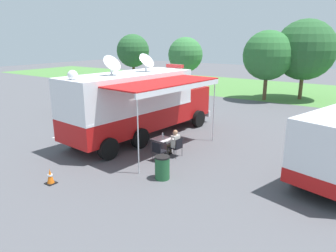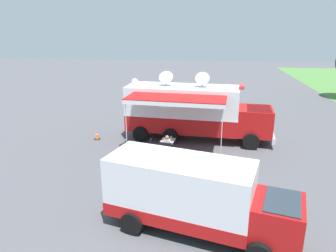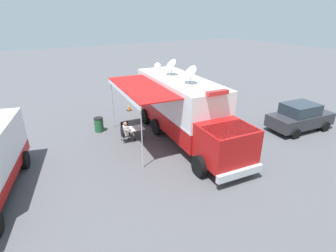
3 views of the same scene
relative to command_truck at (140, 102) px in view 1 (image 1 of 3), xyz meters
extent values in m
plane|color=#515156|center=(-0.10, -0.74, -1.95)|extent=(100.00, 100.00, 0.00)
cube|color=#4C7F3D|center=(-0.10, 20.62, -1.94)|extent=(80.00, 14.00, 0.01)
cube|color=silver|center=(-3.61, -0.46, -1.94)|extent=(0.55, 4.79, 0.01)
cube|color=#B71414|center=(-0.10, -0.74, -0.80)|extent=(3.14, 7.40, 1.10)
cube|color=white|center=(-0.10, -0.74, 0.60)|extent=(3.14, 7.40, 1.70)
cube|color=white|center=(-0.10, -0.74, -0.25)|extent=(3.16, 7.42, 0.10)
cube|color=#B71414|center=(0.32, 3.89, -0.50)|extent=(2.48, 2.30, 1.70)
cube|color=#28333D|center=(0.34, 4.09, 0.00)|extent=(2.27, 1.66, 0.70)
cube|color=silver|center=(0.42, 5.01, -1.40)|extent=(2.38, 0.41, 0.36)
cylinder|color=black|center=(-0.94, 3.80, -1.45)|extent=(0.39, 1.02, 1.00)
cylinder|color=black|center=(1.55, 3.58, -1.45)|extent=(0.39, 1.02, 1.00)
cylinder|color=black|center=(-1.39, -1.17, -1.45)|extent=(0.39, 1.02, 1.00)
cylinder|color=black|center=(1.10, -1.39, -1.45)|extent=(0.39, 1.02, 1.00)
cylinder|color=black|center=(-1.57, -3.14, -1.45)|extent=(0.39, 1.02, 1.00)
cylinder|color=black|center=(0.92, -3.37, -1.45)|extent=(0.39, 1.02, 1.00)
cube|color=white|center=(-0.10, -0.74, 1.50)|extent=(3.14, 7.40, 0.10)
cube|color=red|center=(0.23, 2.94, 1.67)|extent=(1.12, 0.38, 0.20)
cylinder|color=silver|center=(-0.20, -1.82, 1.78)|extent=(0.10, 0.10, 0.45)
cone|color=silver|center=(-0.05, -1.83, 2.18)|extent=(0.79, 0.96, 0.81)
cylinder|color=silver|center=(0.01, 0.51, 1.78)|extent=(0.10, 0.10, 0.45)
cone|color=silver|center=(0.16, 0.50, 2.18)|extent=(0.79, 0.96, 0.81)
sphere|color=white|center=(-0.39, -3.93, 1.73)|extent=(0.44, 0.44, 0.44)
cube|color=red|center=(2.24, -0.95, 1.30)|extent=(2.71, 5.94, 0.06)
cube|color=white|center=(3.30, -1.05, 1.16)|extent=(0.60, 5.74, 0.24)
cylinder|color=silver|center=(3.48, 1.67, -0.32)|extent=(0.05, 0.05, 3.25)
cylinder|color=silver|center=(2.99, -3.76, -0.32)|extent=(0.05, 0.05, 3.25)
cube|color=silver|center=(2.43, -1.39, -1.23)|extent=(0.87, 0.87, 0.03)
cylinder|color=#333338|center=(2.09, -0.99, -1.60)|extent=(0.03, 0.03, 0.70)
cylinder|color=#333338|center=(2.83, -1.06, -1.60)|extent=(0.03, 0.03, 0.70)
cylinder|color=#333338|center=(2.03, -1.73, -1.60)|extent=(0.03, 0.03, 0.70)
cylinder|color=#333338|center=(2.76, -1.80, -1.60)|extent=(0.03, 0.03, 0.70)
cylinder|color=silver|center=(2.33, -1.22, -1.12)|extent=(0.07, 0.07, 0.20)
cylinder|color=white|center=(2.33, -1.22, -1.01)|extent=(0.04, 0.04, 0.02)
cube|color=black|center=(3.13, -1.37, -1.53)|extent=(0.52, 0.52, 0.04)
cube|color=black|center=(3.35, -1.39, -1.30)|extent=(0.08, 0.48, 0.44)
cylinder|color=#333338|center=(2.89, -1.56, -1.74)|extent=(0.02, 0.02, 0.42)
cylinder|color=#333338|center=(2.93, -1.13, -1.74)|extent=(0.02, 0.02, 0.42)
cylinder|color=#333338|center=(3.33, -1.60, -1.74)|extent=(0.02, 0.02, 0.42)
cylinder|color=#333338|center=(3.37, -1.17, -1.74)|extent=(0.02, 0.02, 0.42)
cube|color=black|center=(2.83, -2.14, -1.53)|extent=(0.52, 0.52, 0.04)
cube|color=black|center=(2.81, -2.36, -1.30)|extent=(0.48, 0.08, 0.44)
cylinder|color=#333338|center=(2.63, -1.91, -1.74)|extent=(0.02, 0.02, 0.42)
cylinder|color=#333338|center=(3.07, -1.94, -1.74)|extent=(0.02, 0.02, 0.42)
cylinder|color=#333338|center=(2.59, -2.34, -1.74)|extent=(0.02, 0.02, 0.42)
cylinder|color=#333338|center=(3.03, -2.38, -1.74)|extent=(0.02, 0.02, 0.42)
cube|color=silver|center=(3.13, -1.37, -1.23)|extent=(0.27, 0.38, 0.56)
sphere|color=#A37556|center=(3.13, -1.37, -0.81)|extent=(0.22, 0.22, 0.22)
cylinder|color=silver|center=(2.99, -1.58, -1.19)|extent=(0.43, 0.13, 0.34)
cylinder|color=silver|center=(3.03, -1.13, -1.19)|extent=(0.43, 0.13, 0.34)
cylinder|color=#383323|center=(2.94, -1.45, -1.51)|extent=(0.39, 0.16, 0.13)
cylinder|color=#383323|center=(2.76, -1.43, -1.74)|extent=(0.11, 0.11, 0.42)
cube|color=black|center=(2.70, -1.43, -1.91)|extent=(0.25, 0.12, 0.07)
cylinder|color=#383323|center=(2.96, -1.25, -1.51)|extent=(0.39, 0.16, 0.13)
cylinder|color=#383323|center=(2.78, -1.23, -1.74)|extent=(0.11, 0.11, 0.42)
cube|color=black|center=(2.72, -1.23, -1.91)|extent=(0.25, 0.12, 0.07)
cylinder|color=#235B33|center=(4.03, -3.63, -1.52)|extent=(0.56, 0.56, 0.85)
cylinder|color=black|center=(4.03, -3.63, -1.07)|extent=(0.57, 0.57, 0.06)
cube|color=black|center=(0.89, -6.32, -1.93)|extent=(0.36, 0.36, 0.03)
cone|color=orange|center=(0.89, -6.32, -1.64)|extent=(0.26, 0.26, 0.55)
cylinder|color=white|center=(0.89, -6.32, -1.61)|extent=(0.17, 0.17, 0.06)
cylinder|color=black|center=(8.39, -1.21, -1.53)|extent=(0.47, 0.88, 0.84)
cube|color=#2D2D33|center=(-7.14, 2.57, -1.25)|extent=(4.35, 2.20, 0.76)
cube|color=#28333D|center=(-7.00, 2.55, -0.53)|extent=(2.24, 1.80, 0.68)
cylinder|color=black|center=(-8.53, 1.80, -1.63)|extent=(0.66, 0.28, 0.64)
cylinder|color=black|center=(-8.35, 3.59, -1.63)|extent=(0.66, 0.28, 0.64)
cylinder|color=black|center=(-5.94, 1.54, -1.63)|extent=(0.66, 0.28, 0.64)
cylinder|color=black|center=(-5.76, 3.34, -1.63)|extent=(0.66, 0.28, 0.64)
cylinder|color=brown|center=(-13.88, 15.58, -0.69)|extent=(0.32, 0.32, 2.51)
sphere|color=#285B2D|center=(-13.88, 15.58, 1.86)|extent=(3.71, 3.71, 3.71)
cylinder|color=brown|center=(-6.88, 15.67, -0.79)|extent=(0.32, 0.32, 2.31)
sphere|color=#387A3D|center=(-6.88, 15.67, 1.61)|extent=(3.54, 3.54, 3.54)
cylinder|color=brown|center=(2.00, 14.44, -0.77)|extent=(0.32, 0.32, 2.35)
sphere|color=#2D6B33|center=(2.00, 14.44, 1.85)|extent=(4.14, 4.14, 4.14)
cylinder|color=brown|center=(4.46, 16.56, -0.72)|extent=(0.32, 0.32, 2.45)
sphere|color=#285B2D|center=(4.46, 16.56, 2.29)|extent=(5.10, 5.10, 5.10)
camera|label=1|loc=(10.52, -12.62, 3.23)|focal=33.69mm
camera|label=2|loc=(19.89, 0.65, 5.21)|focal=33.62mm
camera|label=3|loc=(8.00, 11.80, 5.00)|focal=28.21mm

